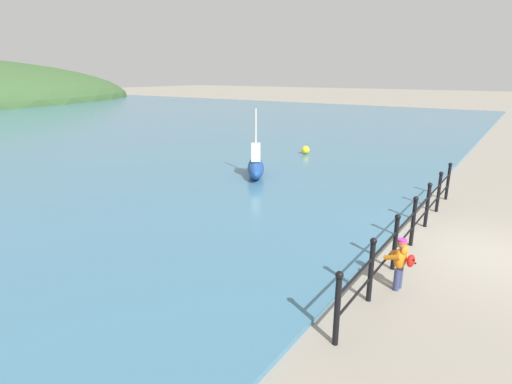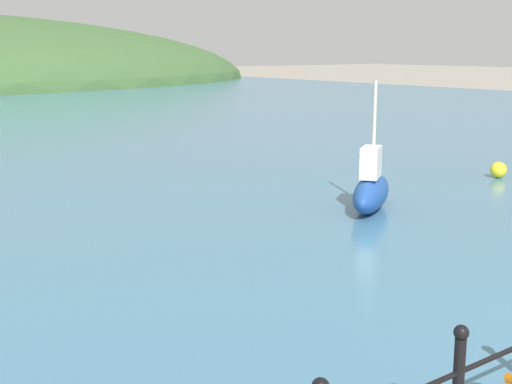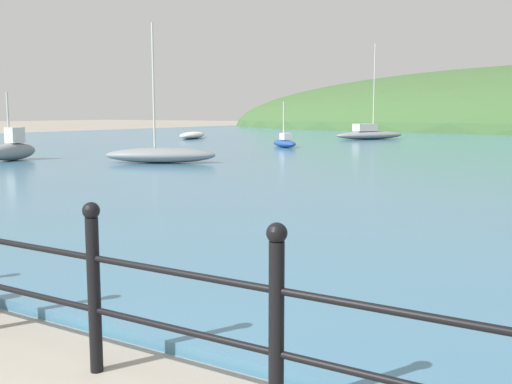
# 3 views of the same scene
# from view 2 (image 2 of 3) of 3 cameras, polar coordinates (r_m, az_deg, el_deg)

# --- Properties ---
(boat_green_fishing) EXTENTS (2.28, 1.84, 2.56)m
(boat_green_fishing) POSITION_cam_2_polar(r_m,az_deg,el_deg) (14.27, 9.20, 0.24)
(boat_green_fishing) COLOR #1E4793
(boat_green_fishing) RESTS_ON water
(mooring_buoy) EXTENTS (0.40, 0.40, 0.40)m
(mooring_buoy) POSITION_cam_2_polar(r_m,az_deg,el_deg) (18.64, 18.83, 1.69)
(mooring_buoy) COLOR yellow
(mooring_buoy) RESTS_ON water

